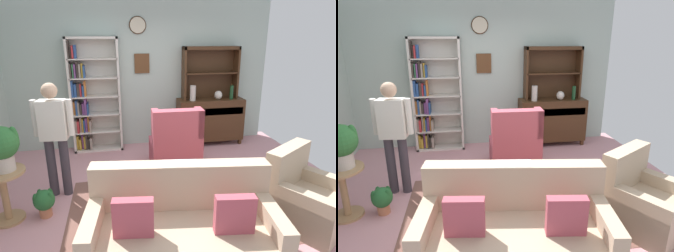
% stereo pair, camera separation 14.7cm
% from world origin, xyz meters
% --- Properties ---
extents(ground_plane, '(5.40, 4.60, 0.02)m').
position_xyz_m(ground_plane, '(0.00, 0.00, -0.01)').
color(ground_plane, '#C68C93').
extents(wall_back, '(5.00, 0.09, 2.80)m').
position_xyz_m(wall_back, '(-0.00, 2.13, 1.41)').
color(wall_back, '#ADC1B7').
rests_on(wall_back, ground_plane).
extents(area_rug, '(2.87, 1.83, 0.01)m').
position_xyz_m(area_rug, '(0.20, -0.30, 0.00)').
color(area_rug, brown).
rests_on(area_rug, ground_plane).
extents(bookshelf, '(0.90, 0.30, 2.10)m').
position_xyz_m(bookshelf, '(-1.00, 1.94, 1.01)').
color(bookshelf, silver).
rests_on(bookshelf, ground_plane).
extents(sideboard, '(1.30, 0.45, 0.92)m').
position_xyz_m(sideboard, '(1.28, 1.86, 0.51)').
color(sideboard, '#422816').
rests_on(sideboard, ground_plane).
extents(sideboard_hutch, '(1.10, 0.26, 1.00)m').
position_xyz_m(sideboard_hutch, '(1.28, 1.97, 1.56)').
color(sideboard_hutch, '#422816').
rests_on(sideboard_hutch, sideboard).
extents(vase_tall, '(0.11, 0.11, 0.29)m').
position_xyz_m(vase_tall, '(0.89, 1.78, 1.07)').
color(vase_tall, beige).
rests_on(vase_tall, sideboard).
extents(vase_round, '(0.15, 0.15, 0.17)m').
position_xyz_m(vase_round, '(1.41, 1.79, 1.01)').
color(vase_round, beige).
rests_on(vase_round, sideboard).
extents(bottle_wine, '(0.07, 0.07, 0.27)m').
position_xyz_m(bottle_wine, '(1.67, 1.77, 1.05)').
color(bottle_wine, '#194223').
rests_on(bottle_wine, sideboard).
extents(couch_floral, '(1.90, 1.08, 0.90)m').
position_xyz_m(couch_floral, '(-0.02, -1.15, 0.31)').
color(couch_floral, '#C6AD8E').
rests_on(couch_floral, ground_plane).
extents(armchair_floral, '(1.04, 1.05, 0.88)m').
position_xyz_m(armchair_floral, '(1.53, -0.85, 0.29)').
color(armchair_floral, '#C6AD8E').
rests_on(armchair_floral, ground_plane).
extents(wingback_chair, '(0.80, 0.82, 1.05)m').
position_xyz_m(wingback_chair, '(0.35, 0.84, 0.38)').
color(wingback_chair, '#B74C5B').
rests_on(wingback_chair, ground_plane).
extents(plant_stand, '(0.52, 0.52, 0.64)m').
position_xyz_m(plant_stand, '(-1.92, -0.16, 0.40)').
color(plant_stand, '#A87F56').
rests_on(plant_stand, ground_plane).
extents(potted_plant_large, '(0.38, 0.38, 0.52)m').
position_xyz_m(potted_plant_large, '(-1.87, -0.13, 0.95)').
color(potted_plant_large, beige).
rests_on(potted_plant_large, plant_stand).
extents(potted_plant_small, '(0.25, 0.25, 0.35)m').
position_xyz_m(potted_plant_small, '(-1.50, -0.16, 0.20)').
color(potted_plant_small, '#AD6B4C').
rests_on(potted_plant_small, ground_plane).
extents(person_reading, '(0.53, 0.23, 1.56)m').
position_xyz_m(person_reading, '(-1.39, 0.34, 0.91)').
color(person_reading, '#38333D').
rests_on(person_reading, ground_plane).
extents(coffee_table, '(0.80, 0.50, 0.42)m').
position_xyz_m(coffee_table, '(-0.07, -0.20, 0.35)').
color(coffee_table, '#422816').
rests_on(coffee_table, ground_plane).
extents(book_stack, '(0.18, 0.16, 0.05)m').
position_xyz_m(book_stack, '(0.07, -0.18, 0.44)').
color(book_stack, '#723F7F').
rests_on(book_stack, coffee_table).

